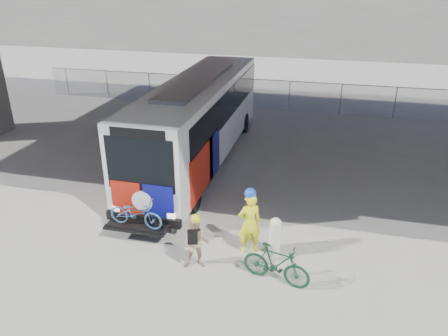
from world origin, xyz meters
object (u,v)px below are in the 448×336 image
(bollard, at_px, (275,235))
(bike_parked, at_px, (276,264))
(bus, at_px, (198,115))
(cyclist_hivis, at_px, (249,222))
(cyclist_tan, at_px, (196,243))

(bollard, height_order, bike_parked, bollard)
(bus, height_order, bike_parked, bus)
(bike_parked, bearing_deg, bus, 44.04)
(bus, bearing_deg, bike_parked, -59.24)
(bus, distance_m, cyclist_hivis, 7.31)
(bollard, distance_m, cyclist_hivis, 0.85)
(cyclist_tan, bearing_deg, cyclist_hivis, 26.13)
(cyclist_tan, relative_size, bike_parked, 0.91)
(bus, relative_size, bike_parked, 6.79)
(bollard, xyz_separation_m, bike_parked, (0.22, -1.24, -0.10))
(bus, distance_m, bollard, 7.77)
(cyclist_hivis, bearing_deg, bike_parked, 98.70)
(bollard, distance_m, cyclist_tan, 2.35)
(cyclist_tan, height_order, bike_parked, cyclist_tan)
(bus, distance_m, bike_parked, 8.93)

